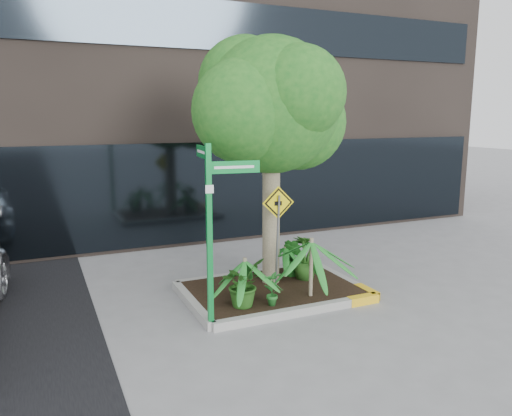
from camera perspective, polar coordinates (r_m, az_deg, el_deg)
name	(u,v)px	position (r m, az deg, el deg)	size (l,w,h in m)	color
ground	(270,301)	(9.37, 1.59, -10.63)	(80.00, 80.00, 0.00)	gray
planter	(275,290)	(9.66, 2.14, -9.32)	(3.35, 2.36, 0.15)	#9E9E99
tree	(271,106)	(9.44, 1.75, 11.61)	(3.25, 2.88, 4.88)	tan
palm_front	(312,242)	(8.98, 6.37, -3.87)	(1.21, 1.21, 1.35)	tan
palm_left	(245,261)	(8.76, -1.29, -6.04)	(0.89, 0.89, 0.98)	tan
palm_back	(285,247)	(10.11, 3.38, -4.51)	(0.74, 0.74, 0.82)	tan
shrub_a	(242,283)	(8.64, -1.56, -8.59)	(0.73, 0.73, 0.81)	#215117
shrub_b	(305,257)	(10.06, 5.66, -5.59)	(0.50, 0.50, 0.89)	#275A1B
shrub_c	(273,288)	(8.69, 1.91, -9.08)	(0.33, 0.33, 0.63)	#206924
shrub_d	(293,257)	(10.19, 4.19, -5.65)	(0.44, 0.44, 0.80)	#1A5819
street_sign_post	(212,216)	(7.78, -5.06, -0.96)	(0.88, 0.92, 2.97)	#0B7B2F
cattle_sign	(278,221)	(9.12, 2.52, -1.47)	(0.61, 0.19, 1.98)	slate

